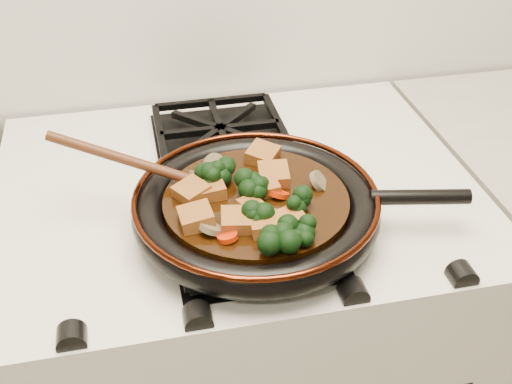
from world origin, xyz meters
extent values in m
cube|color=beige|center=(0.00, 1.69, 0.45)|extent=(0.76, 0.60, 0.90)
cylinder|color=black|center=(0.01, 1.57, 0.93)|extent=(0.32, 0.32, 0.01)
torus|color=black|center=(0.01, 1.57, 0.94)|extent=(0.35, 0.35, 0.04)
torus|color=#411609|center=(0.01, 1.57, 0.96)|extent=(0.35, 0.35, 0.01)
cylinder|color=black|center=(0.23, 1.52, 0.96)|extent=(0.14, 0.05, 0.02)
cylinder|color=black|center=(0.01, 1.57, 0.95)|extent=(0.26, 0.26, 0.02)
cube|color=brown|center=(0.04, 1.66, 0.97)|extent=(0.06, 0.06, 0.03)
cube|color=brown|center=(0.02, 1.58, 0.97)|extent=(0.04, 0.04, 0.02)
cube|color=brown|center=(0.04, 1.50, 0.97)|extent=(0.04, 0.04, 0.02)
cube|color=brown|center=(-0.08, 1.53, 0.97)|extent=(0.05, 0.05, 0.03)
cube|color=brown|center=(0.04, 1.60, 0.97)|extent=(0.05, 0.05, 0.03)
cube|color=brown|center=(-0.05, 1.59, 0.97)|extent=(0.04, 0.04, 0.02)
cube|color=brown|center=(-0.03, 1.51, 0.97)|extent=(0.05, 0.05, 0.03)
cube|color=brown|center=(-0.08, 1.59, 0.97)|extent=(0.06, 0.06, 0.03)
cube|color=brown|center=(0.00, 1.49, 0.97)|extent=(0.04, 0.04, 0.03)
cube|color=brown|center=(-0.01, 1.54, 0.97)|extent=(0.05, 0.05, 0.02)
cylinder|color=#BD2505|center=(0.04, 1.56, 0.96)|extent=(0.03, 0.03, 0.02)
cylinder|color=#BD2505|center=(0.05, 1.52, 0.96)|extent=(0.03, 0.03, 0.01)
cylinder|color=#BD2505|center=(0.04, 1.62, 0.96)|extent=(0.03, 0.03, 0.02)
cylinder|color=#BD2505|center=(-0.05, 1.49, 0.96)|extent=(0.03, 0.03, 0.02)
cylinder|color=#BD2505|center=(-0.03, 1.51, 0.96)|extent=(0.03, 0.03, 0.02)
cylinder|color=brown|center=(-0.06, 1.63, 0.97)|extent=(0.04, 0.04, 0.02)
cylinder|color=brown|center=(-0.04, 1.65, 0.97)|extent=(0.05, 0.05, 0.03)
cylinder|color=brown|center=(0.10, 1.58, 0.97)|extent=(0.04, 0.04, 0.03)
cylinder|color=brown|center=(0.01, 1.47, 0.97)|extent=(0.04, 0.04, 0.02)
cylinder|color=brown|center=(-0.07, 1.50, 0.97)|extent=(0.04, 0.04, 0.02)
ellipsoid|color=#47220F|center=(-0.06, 1.61, 0.96)|extent=(0.07, 0.06, 0.02)
cylinder|color=#47220F|center=(-0.17, 1.65, 1.00)|extent=(0.02, 0.02, 0.23)
camera|label=1|loc=(-0.15, 0.86, 1.48)|focal=45.00mm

